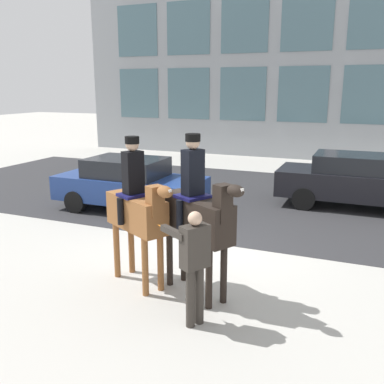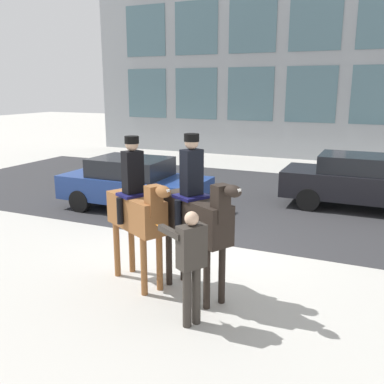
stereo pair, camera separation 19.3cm
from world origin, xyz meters
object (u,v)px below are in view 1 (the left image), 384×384
object	(u,v)px
mounted_horse_lead	(137,209)
street_car_far_lane	(357,180)
mounted_horse_companion	(197,214)
street_car_near_lane	(129,184)
pedestrian_bystander	(194,259)

from	to	relation	value
mounted_horse_lead	street_car_far_lane	bearing A→B (deg)	92.07
mounted_horse_companion	street_car_far_lane	size ratio (longest dim) A/B	0.60
mounted_horse_companion	street_car_near_lane	size ratio (longest dim) A/B	0.64
mounted_horse_lead	street_car_far_lane	distance (m)	7.50
pedestrian_bystander	street_car_near_lane	bearing A→B (deg)	-19.27
mounted_horse_lead	mounted_horse_companion	world-z (taller)	mounted_horse_companion
street_car_near_lane	street_car_far_lane	bearing A→B (deg)	24.78
mounted_horse_companion	street_car_far_lane	world-z (taller)	mounted_horse_companion
mounted_horse_lead	street_car_far_lane	world-z (taller)	mounted_horse_lead
mounted_horse_lead	mounted_horse_companion	distance (m)	1.08
pedestrian_bystander	street_car_far_lane	world-z (taller)	pedestrian_bystander
mounted_horse_lead	street_car_near_lane	size ratio (longest dim) A/B	0.62
mounted_horse_companion	mounted_horse_lead	bearing A→B (deg)	-149.20
street_car_near_lane	street_car_far_lane	world-z (taller)	street_car_far_lane
mounted_horse_lead	street_car_near_lane	bearing A→B (deg)	151.00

